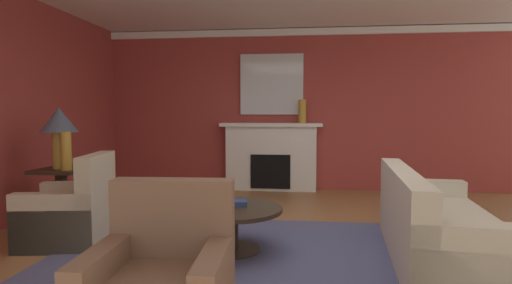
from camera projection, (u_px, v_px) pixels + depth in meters
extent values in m
plane|color=olive|center=(295.00, 244.00, 4.30)|extent=(9.02, 9.02, 0.00)
cube|color=#9E3833|center=(299.00, 110.00, 7.39)|extent=(7.53, 0.12, 2.89)
cube|color=#9E3833|center=(1.00, 108.00, 4.90)|extent=(0.12, 6.92, 2.89)
cube|color=white|center=(299.00, 32.00, 7.22)|extent=(7.53, 0.08, 0.12)
cube|color=#4C517A|center=(232.00, 251.00, 4.09)|extent=(3.46, 2.38, 0.01)
cube|color=white|center=(271.00, 158.00, 7.31)|extent=(1.60, 0.25, 1.14)
cube|color=black|center=(271.00, 171.00, 7.30)|extent=(0.70, 0.26, 0.60)
cube|color=white|center=(271.00, 125.00, 7.23)|extent=(1.80, 0.35, 0.06)
cube|color=silver|center=(272.00, 84.00, 7.32)|extent=(1.13, 0.04, 1.08)
cube|color=beige|center=(442.00, 239.00, 3.77)|extent=(1.08, 2.17, 0.45)
cube|color=beige|center=(403.00, 192.00, 3.81)|extent=(0.39, 2.11, 0.40)
cube|color=beige|center=(475.00, 268.00, 2.84)|extent=(0.91, 0.28, 0.62)
cube|color=beige|center=(422.00, 207.00, 4.69)|extent=(0.91, 0.28, 0.62)
cube|color=#C1B293|center=(67.00, 222.00, 4.35)|extent=(0.92, 0.92, 0.44)
cube|color=#C1B293|center=(96.00, 178.00, 4.33)|extent=(0.28, 0.82, 0.51)
cube|color=#C1B293|center=(79.00, 208.00, 4.67)|extent=(0.81, 0.26, 0.60)
cube|color=#C1B293|center=(53.00, 223.00, 4.01)|extent=(0.81, 0.26, 0.60)
cube|color=brown|center=(173.00, 217.00, 2.70)|extent=(0.81, 0.20, 0.51)
cylinder|color=#2D2319|center=(232.00, 209.00, 4.06)|extent=(1.00, 1.00, 0.04)
cylinder|color=#2D2319|center=(232.00, 231.00, 4.08)|extent=(0.12, 0.12, 0.41)
cylinder|color=#2D2319|center=(232.00, 250.00, 4.09)|extent=(0.56, 0.56, 0.03)
cube|color=#2D2319|center=(61.00, 170.00, 5.02)|extent=(0.56, 0.56, 0.04)
cube|color=#2D2319|center=(62.00, 198.00, 5.05)|extent=(0.10, 0.10, 0.66)
cube|color=#2D2319|center=(63.00, 223.00, 5.07)|extent=(0.45, 0.45, 0.04)
cylinder|color=#B28E38|center=(60.00, 150.00, 5.00)|extent=(0.18, 0.18, 0.45)
cone|color=#4C566B|center=(59.00, 120.00, 4.98)|extent=(0.44, 0.44, 0.30)
cylinder|color=#B7892D|center=(66.00, 151.00, 4.87)|extent=(0.12, 0.12, 0.46)
cylinder|color=#B7892D|center=(302.00, 111.00, 7.13)|extent=(0.14, 0.14, 0.41)
cube|color=navy|center=(234.00, 203.00, 4.13)|extent=(0.28, 0.21, 0.05)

